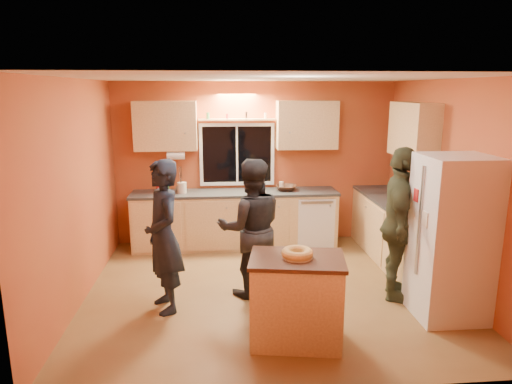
{
  "coord_description": "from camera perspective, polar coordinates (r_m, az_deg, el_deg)",
  "views": [
    {
      "loc": [
        -0.63,
        -5.3,
        2.47
      ],
      "look_at": [
        -0.13,
        0.4,
        1.18
      ],
      "focal_mm": 32.0,
      "sensor_mm": 36.0,
      "label": 1
    }
  ],
  "objects": [
    {
      "name": "person_center",
      "position": [
        5.5,
        -0.63,
        -4.54
      ],
      "size": [
        0.87,
        0.7,
        1.69
      ],
      "primitive_type": "imported",
      "rotation": [
        0.0,
        0.0,
        3.22
      ],
      "color": "black",
      "rests_on": "ground"
    },
    {
      "name": "right_counter",
      "position": [
        6.66,
        18.14,
        -5.6
      ],
      "size": [
        0.62,
        1.84,
        0.9
      ],
      "color": "tan",
      "rests_on": "ground"
    },
    {
      "name": "bundt_pastry",
      "position": [
        4.45,
        5.18,
        -7.62
      ],
      "size": [
        0.31,
        0.31,
        0.09
      ],
      "primitive_type": "torus",
      "color": "#DCB35A",
      "rests_on": "island"
    },
    {
      "name": "ground",
      "position": [
        5.88,
        1.65,
        -12.14
      ],
      "size": [
        4.5,
        4.5,
        0.0
      ],
      "primitive_type": "plane",
      "color": "brown",
      "rests_on": "ground"
    },
    {
      "name": "utensil_crock",
      "position": [
        7.15,
        -9.23,
        0.53
      ],
      "size": [
        0.14,
        0.14,
        0.17
      ],
      "primitive_type": "cylinder",
      "color": "beige",
      "rests_on": "back_counter"
    },
    {
      "name": "refrigerator",
      "position": [
        5.39,
        23.23,
        -5.31
      ],
      "size": [
        0.72,
        0.7,
        1.8
      ],
      "primitive_type": "cube",
      "color": "silver",
      "rests_on": "ground"
    },
    {
      "name": "island",
      "position": [
        4.64,
        5.06,
        -13.2
      ],
      "size": [
        1.01,
        0.77,
        0.89
      ],
      "rotation": [
        0.0,
        0.0,
        -0.17
      ],
      "color": "tan",
      "rests_on": "ground"
    },
    {
      "name": "potted_plant",
      "position": [
        6.23,
        19.71,
        -1.28
      ],
      "size": [
        0.33,
        0.3,
        0.29
      ],
      "primitive_type": "imported",
      "rotation": [
        0.0,
        0.0,
        0.36
      ],
      "color": "gray",
      "rests_on": "right_counter"
    },
    {
      "name": "person_left",
      "position": [
        5.21,
        -11.49,
        -5.49
      ],
      "size": [
        0.62,
        0.74,
        1.74
      ],
      "primitive_type": "imported",
      "rotation": [
        0.0,
        0.0,
        -1.2
      ],
      "color": "black",
      "rests_on": "ground"
    },
    {
      "name": "red_box",
      "position": [
        6.66,
        17.31,
        -1.23
      ],
      "size": [
        0.18,
        0.15,
        0.07
      ],
      "primitive_type": "cube",
      "rotation": [
        0.0,
        0.0,
        -0.2
      ],
      "color": "#A21819",
      "rests_on": "right_counter"
    },
    {
      "name": "person_right",
      "position": [
        5.63,
        17.49,
        -3.91
      ],
      "size": [
        0.78,
        1.16,
        1.84
      ],
      "primitive_type": "imported",
      "rotation": [
        0.0,
        0.0,
        1.23
      ],
      "color": "#363A25",
      "rests_on": "ground"
    },
    {
      "name": "back_counter",
      "position": [
        7.32,
        0.24,
        -3.33
      ],
      "size": [
        4.23,
        0.62,
        0.9
      ],
      "color": "tan",
      "rests_on": "ground"
    },
    {
      "name": "mixing_bowl",
      "position": [
        7.28,
        3.8,
        0.54
      ],
      "size": [
        0.38,
        0.38,
        0.08
      ],
      "primitive_type": "imported",
      "rotation": [
        0.0,
        0.0,
        -0.15
      ],
      "color": "black",
      "rests_on": "back_counter"
    },
    {
      "name": "room_shell",
      "position": [
        5.83,
        2.46,
        4.26
      ],
      "size": [
        4.54,
        4.04,
        2.61
      ],
      "color": "#AF5A2C",
      "rests_on": "ground"
    }
  ]
}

